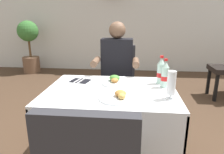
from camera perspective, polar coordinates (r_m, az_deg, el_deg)
back_wall at (r=5.18m, az=5.58°, el=17.69°), size 11.00×0.12×2.87m
main_dining_table at (r=1.79m, az=-0.31°, el=-8.67°), size 1.09×0.81×0.72m
chair_far_diner_seat at (r=2.53m, az=1.52°, el=-0.93°), size 0.44×0.50×0.97m
seated_diner_far at (r=2.39m, az=1.29°, el=1.90°), size 0.50×0.46×1.26m
plate_near_camera at (r=1.53m, az=1.67°, el=-5.47°), size 0.26×0.26×0.06m
plate_far_diner at (r=1.88m, az=0.80°, el=-1.10°), size 0.24×0.24×0.07m
beer_glass_left at (r=1.56m, az=16.15°, el=-1.98°), size 0.07×0.07×0.21m
cola_bottle_primary at (r=1.90m, az=13.42°, el=1.46°), size 0.07×0.07×0.26m
cola_bottle_secondary at (r=1.81m, az=14.48°, el=0.54°), size 0.07×0.07×0.25m
napkin_cutlery_set at (r=1.97m, az=-8.82°, el=-1.02°), size 0.19×0.20×0.01m
potted_plant_corner at (r=5.30m, az=-22.04°, el=8.74°), size 0.48×0.48×1.23m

